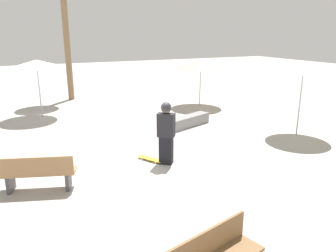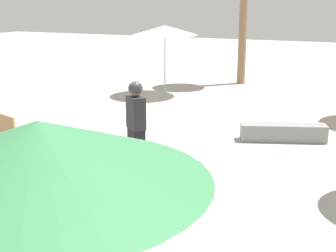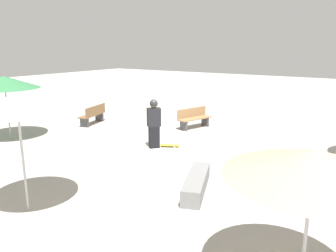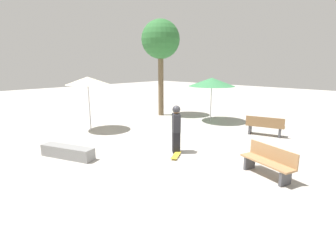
{
  "view_description": "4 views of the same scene",
  "coord_description": "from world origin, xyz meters",
  "px_view_note": "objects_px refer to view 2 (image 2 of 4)",
  "views": [
    {
      "loc": [
        -8.23,
        2.73,
        3.42
      ],
      "look_at": [
        -0.58,
        -0.91,
        0.98
      ],
      "focal_mm": 35.0,
      "sensor_mm": 36.0,
      "label": 1
    },
    {
      "loc": [
        -8.46,
        -4.97,
        3.17
      ],
      "look_at": [
        -0.57,
        -1.33,
        0.82
      ],
      "focal_mm": 50.0,
      "sensor_mm": 36.0,
      "label": 2
    },
    {
      "loc": [
        5.59,
        -9.55,
        3.41
      ],
      "look_at": [
        -0.58,
        -0.2,
        0.68
      ],
      "focal_mm": 35.0,
      "sensor_mm": 36.0,
      "label": 3
    },
    {
      "loc": [
        5.89,
        5.11,
        3.07
      ],
      "look_at": [
        -0.45,
        -0.83,
        1.01
      ],
      "focal_mm": 28.0,
      "sensor_mm": 36.0,
      "label": 4
    }
  ],
  "objects_px": {
    "bench_far": "(2,129)",
    "shade_umbrella_green": "(39,152)",
    "skateboard": "(132,155)",
    "shade_umbrella_white": "(165,30)",
    "concrete_ledge": "(283,133)",
    "skater_main": "(136,121)"
  },
  "relations": [
    {
      "from": "concrete_ledge",
      "to": "shade_umbrella_green",
      "type": "bearing_deg",
      "value": 178.61
    },
    {
      "from": "skateboard",
      "to": "bench_far",
      "type": "relative_size",
      "value": 0.48
    },
    {
      "from": "skateboard",
      "to": "shade_umbrella_white",
      "type": "distance_m",
      "value": 7.11
    },
    {
      "from": "concrete_ledge",
      "to": "bench_far",
      "type": "relative_size",
      "value": 1.19
    },
    {
      "from": "skater_main",
      "to": "bench_far",
      "type": "height_order",
      "value": "skater_main"
    },
    {
      "from": "skater_main",
      "to": "skateboard",
      "type": "height_order",
      "value": "skater_main"
    },
    {
      "from": "skater_main",
      "to": "bench_far",
      "type": "xyz_separation_m",
      "value": [
        -0.22,
        3.22,
        -0.48
      ]
    },
    {
      "from": "skater_main",
      "to": "shade_umbrella_white",
      "type": "distance_m",
      "value": 7.33
    },
    {
      "from": "skateboard",
      "to": "concrete_ledge",
      "type": "relative_size",
      "value": 0.4
    },
    {
      "from": "skater_main",
      "to": "skateboard",
      "type": "distance_m",
      "value": 0.97
    },
    {
      "from": "concrete_ledge",
      "to": "shade_umbrella_white",
      "type": "height_order",
      "value": "shade_umbrella_white"
    },
    {
      "from": "skateboard",
      "to": "shade_umbrella_green",
      "type": "xyz_separation_m",
      "value": [
        -5.57,
        -2.4,
        2.08
      ]
    },
    {
      "from": "shade_umbrella_white",
      "to": "shade_umbrella_green",
      "type": "bearing_deg",
      "value": -158.85
    },
    {
      "from": "skateboard",
      "to": "concrete_ledge",
      "type": "xyz_separation_m",
      "value": [
        2.55,
        -2.6,
        0.14
      ]
    },
    {
      "from": "concrete_ledge",
      "to": "bench_far",
      "type": "height_order",
      "value": "bench_far"
    },
    {
      "from": "bench_far",
      "to": "shade_umbrella_green",
      "type": "bearing_deg",
      "value": -24.75
    },
    {
      "from": "concrete_ledge",
      "to": "bench_far",
      "type": "bearing_deg",
      "value": 119.58
    },
    {
      "from": "skater_main",
      "to": "concrete_ledge",
      "type": "distance_m",
      "value": 3.76
    },
    {
      "from": "skater_main",
      "to": "skateboard",
      "type": "relative_size",
      "value": 2.11
    },
    {
      "from": "bench_far",
      "to": "concrete_ledge",
      "type": "bearing_deg",
      "value": 48.11
    },
    {
      "from": "shade_umbrella_white",
      "to": "concrete_ledge",
      "type": "bearing_deg",
      "value": -128.56
    },
    {
      "from": "concrete_ledge",
      "to": "skateboard",
      "type": "bearing_deg",
      "value": 134.5
    }
  ]
}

